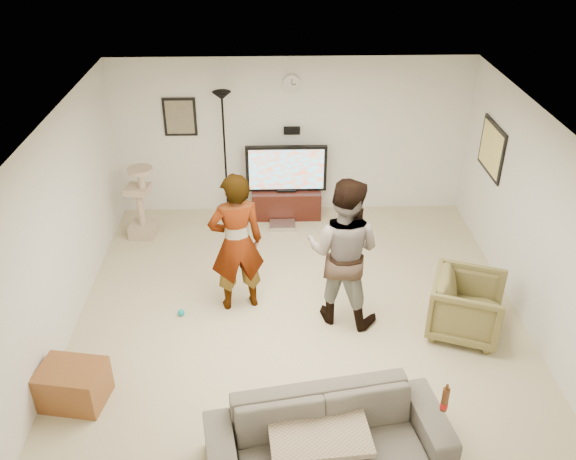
{
  "coord_description": "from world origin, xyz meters",
  "views": [
    {
      "loc": [
        -0.31,
        -6.1,
        4.74
      ],
      "look_at": [
        -0.13,
        0.2,
        1.06
      ],
      "focal_mm": 37.74,
      "sensor_mm": 36.0,
      "label": 1
    }
  ],
  "objects_px": {
    "tv": "(286,168)",
    "floor_lamp": "(225,156)",
    "armchair": "(467,306)",
    "side_table": "(73,385)",
    "beer_bottle": "(445,400)",
    "person_left": "(236,243)",
    "person_right": "(343,252)",
    "sofa": "(328,437)",
    "tv_stand": "(286,203)",
    "cat_tree": "(140,202)"
  },
  "relations": [
    {
      "from": "tv",
      "to": "floor_lamp",
      "type": "distance_m",
      "value": 0.96
    },
    {
      "from": "armchair",
      "to": "side_table",
      "type": "xyz_separation_m",
      "value": [
        -4.36,
        -0.99,
        -0.16
      ]
    },
    {
      "from": "tv",
      "to": "floor_lamp",
      "type": "bearing_deg",
      "value": 177.27
    },
    {
      "from": "tv",
      "to": "beer_bottle",
      "type": "distance_m",
      "value": 4.97
    },
    {
      "from": "tv",
      "to": "armchair",
      "type": "distance_m",
      "value": 3.64
    },
    {
      "from": "person_left",
      "to": "side_table",
      "type": "distance_m",
      "value": 2.4
    },
    {
      "from": "person_right",
      "to": "sofa",
      "type": "distance_m",
      "value": 2.29
    },
    {
      "from": "side_table",
      "to": "tv",
      "type": "bearing_deg",
      "value": 59.73
    },
    {
      "from": "tv_stand",
      "to": "person_right",
      "type": "distance_m",
      "value": 2.79
    },
    {
      "from": "tv",
      "to": "sofa",
      "type": "distance_m",
      "value": 4.84
    },
    {
      "from": "armchair",
      "to": "floor_lamp",
      "type": "bearing_deg",
      "value": 65.93
    },
    {
      "from": "person_right",
      "to": "armchair",
      "type": "distance_m",
      "value": 1.6
    },
    {
      "from": "person_left",
      "to": "sofa",
      "type": "relative_size",
      "value": 0.83
    },
    {
      "from": "tv",
      "to": "side_table",
      "type": "xyz_separation_m",
      "value": [
        -2.31,
        -3.96,
        -0.61
      ]
    },
    {
      "from": "cat_tree",
      "to": "floor_lamp",
      "type": "bearing_deg",
      "value": 26.27
    },
    {
      "from": "floor_lamp",
      "to": "armchair",
      "type": "distance_m",
      "value": 4.3
    },
    {
      "from": "person_right",
      "to": "side_table",
      "type": "bearing_deg",
      "value": 46.93
    },
    {
      "from": "cat_tree",
      "to": "armchair",
      "type": "bearing_deg",
      "value": -29.38
    },
    {
      "from": "person_right",
      "to": "side_table",
      "type": "relative_size",
      "value": 2.89
    },
    {
      "from": "cat_tree",
      "to": "side_table",
      "type": "bearing_deg",
      "value": -91.88
    },
    {
      "from": "person_left",
      "to": "armchair",
      "type": "relative_size",
      "value": 2.22
    },
    {
      "from": "tv_stand",
      "to": "tv",
      "type": "relative_size",
      "value": 0.87
    },
    {
      "from": "cat_tree",
      "to": "side_table",
      "type": "xyz_separation_m",
      "value": [
        -0.11,
        -3.38,
        -0.36
      ]
    },
    {
      "from": "person_right",
      "to": "armchair",
      "type": "relative_size",
      "value": 2.28
    },
    {
      "from": "cat_tree",
      "to": "person_left",
      "type": "relative_size",
      "value": 0.62
    },
    {
      "from": "person_left",
      "to": "sofa",
      "type": "bearing_deg",
      "value": 96.58
    },
    {
      "from": "beer_bottle",
      "to": "floor_lamp",
      "type": "bearing_deg",
      "value": 114.56
    },
    {
      "from": "floor_lamp",
      "to": "armchair",
      "type": "relative_size",
      "value": 2.47
    },
    {
      "from": "cat_tree",
      "to": "person_left",
      "type": "xyz_separation_m",
      "value": [
        1.53,
        -1.78,
        0.35
      ]
    },
    {
      "from": "sofa",
      "to": "side_table",
      "type": "bearing_deg",
      "value": 151.98
    },
    {
      "from": "tv",
      "to": "beer_bottle",
      "type": "height_order",
      "value": "tv"
    },
    {
      "from": "tv",
      "to": "side_table",
      "type": "relative_size",
      "value": 1.93
    },
    {
      "from": "floor_lamp",
      "to": "sofa",
      "type": "xyz_separation_m",
      "value": [
        1.2,
        -4.85,
        -0.7
      ]
    },
    {
      "from": "floor_lamp",
      "to": "person_left",
      "type": "distance_m",
      "value": 2.42
    },
    {
      "from": "person_left",
      "to": "side_table",
      "type": "xyz_separation_m",
      "value": [
        -1.64,
        -1.6,
        -0.7
      ]
    },
    {
      "from": "tv",
      "to": "cat_tree",
      "type": "height_order",
      "value": "tv"
    },
    {
      "from": "armchair",
      "to": "person_right",
      "type": "bearing_deg",
      "value": 97.92
    },
    {
      "from": "beer_bottle",
      "to": "person_left",
      "type": "bearing_deg",
      "value": 128.37
    },
    {
      "from": "cat_tree",
      "to": "sofa",
      "type": "height_order",
      "value": "cat_tree"
    },
    {
      "from": "tv_stand",
      "to": "armchair",
      "type": "height_order",
      "value": "armchair"
    },
    {
      "from": "tv_stand",
      "to": "beer_bottle",
      "type": "height_order",
      "value": "beer_bottle"
    },
    {
      "from": "floor_lamp",
      "to": "armchair",
      "type": "bearing_deg",
      "value": -45.16
    },
    {
      "from": "floor_lamp",
      "to": "side_table",
      "type": "height_order",
      "value": "floor_lamp"
    },
    {
      "from": "tv_stand",
      "to": "side_table",
      "type": "height_order",
      "value": "tv_stand"
    },
    {
      "from": "sofa",
      "to": "beer_bottle",
      "type": "xyz_separation_m",
      "value": [
        1.02,
        0.0,
        0.45
      ]
    },
    {
      "from": "floor_lamp",
      "to": "armchair",
      "type": "height_order",
      "value": "floor_lamp"
    },
    {
      "from": "tv_stand",
      "to": "floor_lamp",
      "type": "bearing_deg",
      "value": 177.27
    },
    {
      "from": "cat_tree",
      "to": "sofa",
      "type": "bearing_deg",
      "value": -59.88
    },
    {
      "from": "beer_bottle",
      "to": "person_right",
      "type": "bearing_deg",
      "value": 107.17
    },
    {
      "from": "tv_stand",
      "to": "side_table",
      "type": "xyz_separation_m",
      "value": [
        -2.31,
        -3.96,
        -0.01
      ]
    }
  ]
}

